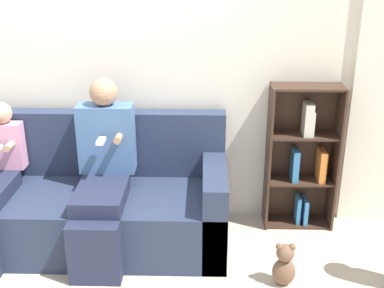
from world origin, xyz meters
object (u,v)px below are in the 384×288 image
adult_seated (103,169)px  teddy_bear (284,266)px  couch (79,204)px  bookshelf (302,157)px

adult_seated → teddy_bear: (1.25, -0.41, -0.49)m
adult_seated → teddy_bear: 1.40m
couch → adult_seated: bearing=-24.5°
adult_seated → bookshelf: (1.48, 0.41, -0.06)m
teddy_bear → bookshelf: bearing=74.0°
teddy_bear → couch: bearing=160.7°
bookshelf → adult_seated: bearing=-164.6°
adult_seated → bookshelf: 1.54m
couch → adult_seated: (0.22, -0.10, 0.33)m
adult_seated → bookshelf: size_ratio=1.08×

